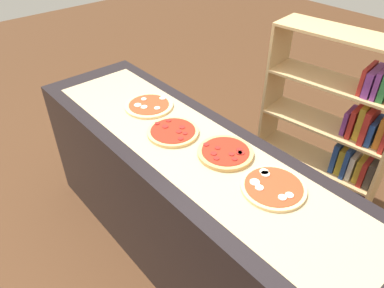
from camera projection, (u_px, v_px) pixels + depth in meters
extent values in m
plane|color=#4C2D19|center=(192.00, 254.00, 2.51)|extent=(12.00, 12.00, 0.00)
cube|color=black|center=(192.00, 207.00, 2.23)|extent=(2.42, 0.69, 0.93)
cube|color=tan|center=(192.00, 147.00, 1.95)|extent=(2.13, 0.52, 0.00)
cylinder|color=#E5C17F|center=(149.00, 106.00, 2.28)|extent=(0.31, 0.31, 0.02)
cylinder|color=red|center=(149.00, 104.00, 2.27)|extent=(0.25, 0.25, 0.00)
cylinder|color=#EFE5CC|center=(157.00, 108.00, 2.23)|extent=(0.04, 0.04, 0.00)
cylinder|color=#EFE5CC|center=(144.00, 107.00, 2.24)|extent=(0.04, 0.04, 0.00)
cylinder|color=#EFE5CC|center=(163.00, 98.00, 2.33)|extent=(0.04, 0.04, 0.00)
cylinder|color=#EFE5CC|center=(138.00, 105.00, 2.26)|extent=(0.05, 0.05, 0.00)
cylinder|color=#EFE5CC|center=(144.00, 99.00, 2.32)|extent=(0.03, 0.03, 0.00)
cylinder|color=#DBB26B|center=(173.00, 132.00, 2.04)|extent=(0.29, 0.29, 0.02)
cylinder|color=#AD2314|center=(173.00, 130.00, 2.04)|extent=(0.25, 0.25, 0.00)
cylinder|color=maroon|center=(157.00, 123.00, 2.09)|extent=(0.03, 0.03, 0.00)
cylinder|color=maroon|center=(179.00, 132.00, 2.02)|extent=(0.03, 0.03, 0.00)
cylinder|color=maroon|center=(169.00, 121.00, 2.11)|extent=(0.03, 0.03, 0.00)
cylinder|color=maroon|center=(181.00, 139.00, 1.97)|extent=(0.03, 0.03, 0.00)
cylinder|color=maroon|center=(182.00, 127.00, 2.06)|extent=(0.03, 0.03, 0.00)
cylinder|color=maroon|center=(165.00, 126.00, 2.06)|extent=(0.04, 0.04, 0.00)
cylinder|color=maroon|center=(185.00, 133.00, 2.01)|extent=(0.03, 0.03, 0.00)
cylinder|color=tan|center=(225.00, 153.00, 1.89)|extent=(0.29, 0.29, 0.02)
cylinder|color=#AD2314|center=(226.00, 151.00, 1.88)|extent=(0.25, 0.25, 0.00)
cylinder|color=maroon|center=(241.00, 153.00, 1.86)|extent=(0.03, 0.03, 0.00)
cylinder|color=maroon|center=(239.00, 150.00, 1.88)|extent=(0.03, 0.03, 0.00)
cylinder|color=maroon|center=(214.00, 153.00, 1.86)|extent=(0.03, 0.03, 0.00)
cylinder|color=maroon|center=(206.00, 144.00, 1.92)|extent=(0.03, 0.03, 0.00)
cylinder|color=maroon|center=(218.00, 148.00, 1.90)|extent=(0.03, 0.03, 0.00)
cylinder|color=maroon|center=(235.00, 159.00, 1.82)|extent=(0.03, 0.03, 0.00)
cylinder|color=maroon|center=(232.00, 154.00, 1.85)|extent=(0.03, 0.03, 0.00)
cylinder|color=maroon|center=(216.00, 158.00, 1.83)|extent=(0.03, 0.03, 0.00)
cylinder|color=maroon|center=(239.00, 153.00, 1.86)|extent=(0.03, 0.03, 0.00)
cylinder|color=#E5C17F|center=(273.00, 188.00, 1.68)|extent=(0.31, 0.31, 0.02)
cylinder|color=red|center=(274.00, 186.00, 1.68)|extent=(0.27, 0.27, 0.00)
cylinder|color=#EFE5CC|center=(265.00, 174.00, 1.74)|extent=(0.04, 0.04, 0.00)
cylinder|color=#EFE5CC|center=(282.00, 197.00, 1.61)|extent=(0.04, 0.04, 0.00)
cylinder|color=#EFE5CC|center=(255.00, 182.00, 1.69)|extent=(0.05, 0.05, 0.00)
cylinder|color=#EFE5CC|center=(264.00, 172.00, 1.75)|extent=(0.04, 0.04, 0.00)
cylinder|color=#EFE5CC|center=(289.00, 195.00, 1.62)|extent=(0.04, 0.04, 0.00)
cylinder|color=#EFE5CC|center=(259.00, 188.00, 1.66)|extent=(0.04, 0.04, 0.00)
cube|color=tan|center=(272.00, 103.00, 2.84)|extent=(0.06, 0.29, 1.34)
cube|color=tan|center=(308.00, 190.00, 3.00)|extent=(0.90, 0.40, 0.02)
cube|color=#753384|center=(361.00, 205.00, 2.71)|extent=(0.05, 0.16, 0.20)
cube|color=#234799|center=(355.00, 202.00, 2.73)|extent=(0.06, 0.19, 0.22)
cube|color=orange|center=(349.00, 199.00, 2.76)|extent=(0.07, 0.20, 0.20)
cube|color=silver|center=(343.00, 194.00, 2.78)|extent=(0.06, 0.18, 0.25)
cube|color=#47423D|center=(337.00, 195.00, 2.82)|extent=(0.06, 0.21, 0.16)
cube|color=tan|center=(316.00, 160.00, 2.80)|extent=(0.90, 0.40, 0.02)
cube|color=#47423D|center=(373.00, 172.00, 2.52)|extent=(0.07, 0.20, 0.20)
cube|color=#B22823|center=(367.00, 169.00, 2.54)|extent=(0.06, 0.22, 0.19)
cube|color=gold|center=(361.00, 168.00, 2.57)|extent=(0.06, 0.17, 0.18)
cube|color=silver|center=(355.00, 164.00, 2.59)|extent=(0.06, 0.19, 0.20)
cube|color=#234799|center=(350.00, 159.00, 2.60)|extent=(0.06, 0.22, 0.25)
cube|color=gold|center=(344.00, 159.00, 2.63)|extent=(0.07, 0.17, 0.21)
cube|color=#234799|center=(338.00, 154.00, 2.64)|extent=(0.06, 0.19, 0.24)
cube|color=tan|center=(325.00, 124.00, 2.60)|extent=(0.90, 0.40, 0.02)
cube|color=orange|center=(383.00, 130.00, 2.34)|extent=(0.06, 0.17, 0.21)
cube|color=#234799|center=(374.00, 131.00, 2.38)|extent=(0.06, 0.21, 0.16)
cube|color=#B22823|center=(370.00, 123.00, 2.38)|extent=(0.07, 0.24, 0.24)
cube|color=gold|center=(363.00, 121.00, 2.40)|extent=(0.06, 0.17, 0.24)
cube|color=#B22823|center=(355.00, 121.00, 2.44)|extent=(0.06, 0.20, 0.21)
cube|color=#753384|center=(348.00, 120.00, 2.47)|extent=(0.05, 0.17, 0.17)
cube|color=tan|center=(336.00, 83.00, 2.41)|extent=(0.90, 0.40, 0.02)
cube|color=#753384|center=(382.00, 82.00, 2.21)|extent=(0.06, 0.23, 0.18)
cube|color=#753384|center=(373.00, 81.00, 2.24)|extent=(0.07, 0.24, 0.16)
cube|color=#B22823|center=(367.00, 78.00, 2.26)|extent=(0.05, 0.21, 0.17)
cube|color=tan|center=(349.00, 35.00, 2.21)|extent=(0.90, 0.40, 0.02)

